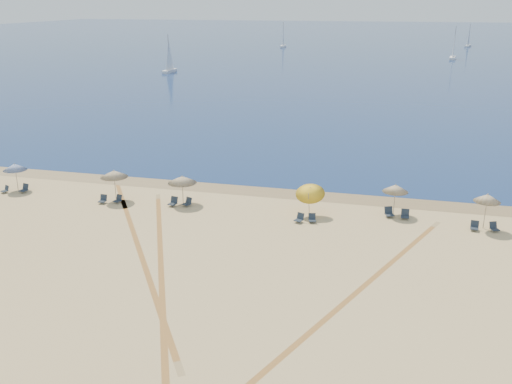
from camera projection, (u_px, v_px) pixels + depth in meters
The scene contains 26 objects.
ground at pixel (153, 360), 24.95m from camera, with size 160.00×160.00×0.00m, color tan.
ocean at pixel (370, 39), 231.35m from camera, with size 500.00×500.00×0.00m, color #0C2151.
wet_sand at pixel (267, 191), 46.97m from camera, with size 500.00×500.00×0.00m, color olive.
umbrella_0 at pixel (15, 167), 46.73m from camera, with size 1.96×1.97×2.38m.
umbrella_1 at pixel (114, 174), 44.31m from camera, with size 2.20×2.20×2.55m.
umbrella_2 at pixel (182, 180), 43.57m from camera, with size 2.29×2.29×2.34m.
umbrella_3 at pixel (310, 191), 41.17m from camera, with size 2.20×2.23×2.66m.
umbrella_4 at pixel (395, 188), 41.33m from camera, with size 1.93×1.93×2.42m.
umbrella_5 at pixel (487, 198), 38.61m from camera, with size 1.85×1.85×2.65m.
chair_0 at pixel (6, 190), 46.58m from camera, with size 0.70×0.74×0.60m.
chair_1 at pixel (24, 189), 46.67m from camera, with size 0.72×0.80×0.71m.
chair_2 at pixel (103, 199), 44.20m from camera, with size 0.56×0.65×0.67m.
chair_3 at pixel (118, 199), 44.28m from camera, with size 0.69×0.75×0.64m.
chair_4 at pixel (173, 202), 43.60m from camera, with size 0.71×0.80×0.72m.
chair_5 at pixel (188, 202), 43.58m from camera, with size 0.77×0.82×0.67m.
chair_6 at pixel (299, 218), 40.40m from camera, with size 0.76×0.81×0.67m.
chair_7 at pixel (312, 218), 40.40m from camera, with size 0.66×0.73×0.63m.
chair_8 at pixel (389, 212), 41.41m from camera, with size 0.84×0.90×0.74m.
chair_9 at pixel (405, 215), 41.03m from camera, with size 0.59×0.69×0.71m.
chair_10 at pixel (475, 226), 38.98m from camera, with size 0.63×0.71×0.67m.
chair_11 at pixel (494, 227), 38.83m from camera, with size 0.74×0.79×0.65m.
sailboat_0 at pixel (469, 40), 191.08m from camera, with size 2.74×5.39×7.78m.
sailboat_1 at pixel (169, 61), 123.17m from camera, with size 1.51×5.58×8.28m.
sailboat_2 at pixel (283, 40), 189.29m from camera, with size 1.72×5.62×8.26m.
sailboat_3 at pixel (454, 49), 150.56m from camera, with size 2.26×6.04×8.79m.
tire_tracks at pixel (206, 272), 33.04m from camera, with size 52.41×43.32×0.00m.
Camera 1 is at (9.51, -19.32, 15.47)m, focal length 38.58 mm.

